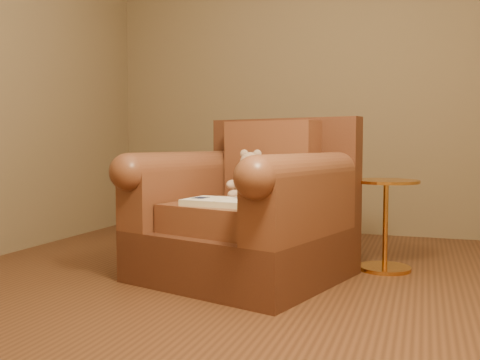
% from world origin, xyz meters
% --- Properties ---
extents(floor, '(4.00, 4.00, 0.00)m').
position_xyz_m(floor, '(0.00, 0.00, 0.00)').
color(floor, brown).
rests_on(floor, ground).
extents(armchair, '(1.34, 1.31, 0.99)m').
position_xyz_m(armchair, '(-0.10, 0.21, 0.38)').
color(armchair, '#4F2A1A').
rests_on(armchair, floor).
extents(teddy_bear, '(0.23, 0.26, 0.32)m').
position_xyz_m(teddy_bear, '(-0.13, 0.31, 0.59)').
color(teddy_bear, tan).
rests_on(teddy_bear, armchair).
extents(guidebook, '(0.49, 0.33, 0.04)m').
position_xyz_m(guidebook, '(-0.14, -0.08, 0.49)').
color(guidebook, beige).
rests_on(guidebook, armchair).
extents(side_table, '(0.42, 0.42, 0.59)m').
position_xyz_m(side_table, '(0.69, 0.64, 0.32)').
color(side_table, gold).
rests_on(side_table, floor).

